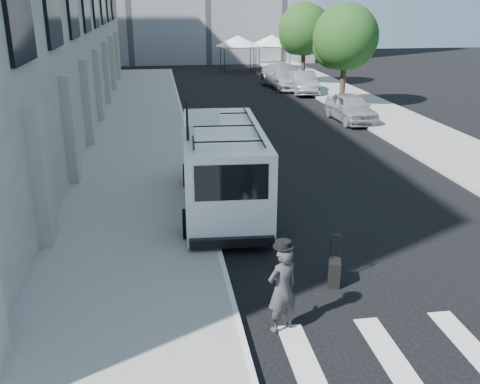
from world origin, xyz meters
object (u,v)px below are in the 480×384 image
object	(u,v)px
suitcase	(334,272)
parked_car_c	(284,76)
cargo_van	(223,167)
parked_car_a	(351,108)
briefcase	(220,239)
parked_car_b	(303,83)
businessman	(282,289)

from	to	relation	value
suitcase	parked_car_c	bearing A→B (deg)	94.80
parked_car_c	suitcase	bearing A→B (deg)	-107.90
suitcase	parked_car_c	xyz separation A→B (m)	(5.61, 28.74, 0.54)
cargo_van	parked_car_a	xyz separation A→B (m)	(8.29, 11.49, -0.59)
parked_car_c	briefcase	bearing A→B (deg)	-113.61
parked_car_b	parked_car_c	bearing A→B (deg)	109.14
parked_car_b	parked_car_a	bearing A→B (deg)	-84.97
businessman	suitcase	distance (m)	2.27
businessman	briefcase	size ratio (longest dim) A/B	4.08
businessman	parked_car_b	distance (m)	28.66
parked_car_a	parked_car_c	xyz separation A→B (m)	(-0.79, 12.05, 0.11)
suitcase	parked_car_b	size ratio (longest dim) A/B	0.26
parked_car_b	parked_car_c	world-z (taller)	parked_car_c
suitcase	parked_car_a	size ratio (longest dim) A/B	0.27
parked_car_b	cargo_van	bearing A→B (deg)	-106.98
cargo_van	briefcase	bearing A→B (deg)	-95.40
businessman	parked_car_a	bearing A→B (deg)	-136.74
briefcase	parked_car_c	distance (m)	27.45
suitcase	cargo_van	world-z (taller)	cargo_van
parked_car_b	businessman	bearing A→B (deg)	-101.46
businessman	parked_car_a	size ratio (longest dim) A/B	0.41
cargo_van	parked_car_a	size ratio (longest dim) A/B	1.61
suitcase	cargo_van	xyz separation A→B (m)	(-1.89, 5.20, 1.02)
businessman	parked_car_a	distance (m)	19.89
businessman	parked_car_b	size ratio (longest dim) A/B	0.40
cargo_van	parked_car_c	xyz separation A→B (m)	(7.49, 23.54, -0.48)
briefcase	parked_car_a	distance (m)	16.69
cargo_van	parked_car_b	size ratio (longest dim) A/B	1.56
businessman	cargo_van	bearing A→B (deg)	-110.44
briefcase	suitcase	bearing A→B (deg)	-51.61
businessman	parked_car_a	world-z (taller)	businessman
briefcase	parked_car_c	world-z (taller)	parked_car_c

